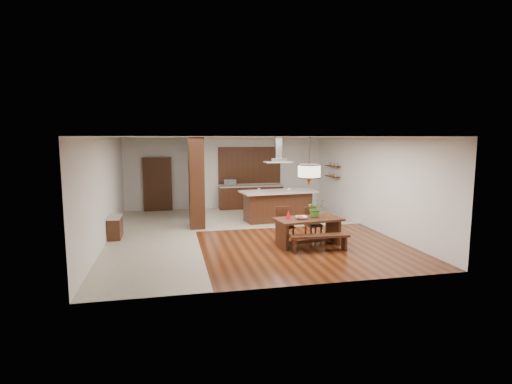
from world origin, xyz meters
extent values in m
plane|color=#3E1A0B|center=(0.00, 0.00, 0.00)|extent=(9.00, 9.00, 0.00)
cube|color=white|center=(0.00, 0.00, 2.90)|extent=(8.00, 9.00, 0.04)
cube|color=silver|center=(0.00, 4.50, 1.45)|extent=(8.00, 0.04, 2.90)
cube|color=silver|center=(0.00, -4.50, 1.45)|extent=(8.00, 0.04, 2.90)
cube|color=silver|center=(-4.00, 0.00, 1.45)|extent=(0.04, 9.00, 2.90)
cube|color=silver|center=(4.00, 0.00, 1.45)|extent=(0.04, 9.00, 2.90)
cube|color=#BCB39D|center=(-2.75, 0.00, 0.01)|extent=(2.50, 9.00, 0.01)
cube|color=#BCB39D|center=(1.25, 2.50, 0.01)|extent=(5.50, 4.00, 0.01)
cube|color=#361F0D|center=(0.00, 0.00, 2.88)|extent=(8.00, 9.00, 0.02)
cube|color=black|center=(-1.40, 1.20, 1.45)|extent=(0.45, 1.00, 2.90)
cube|color=silver|center=(-1.40, 3.30, 1.45)|extent=(0.18, 2.40, 2.90)
cube|color=black|center=(-3.81, 0.20, 0.32)|extent=(0.37, 0.88, 0.63)
cube|color=black|center=(-2.70, 4.40, 1.05)|extent=(1.10, 0.20, 2.10)
cube|color=black|center=(1.00, 4.20, 0.45)|extent=(2.60, 0.60, 0.90)
cube|color=#B9AEA2|center=(1.00, 4.20, 0.92)|extent=(2.60, 0.62, 0.05)
cube|color=#A46231|center=(1.00, 4.46, 1.75)|extent=(2.60, 0.08, 1.50)
cube|color=black|center=(3.87, 2.60, 1.40)|extent=(0.26, 0.90, 0.04)
cube|color=black|center=(3.87, 2.60, 1.80)|extent=(0.26, 0.90, 0.04)
cube|color=black|center=(1.37, -1.69, 0.71)|extent=(1.87, 1.10, 0.06)
cube|color=black|center=(0.61, -1.79, 0.34)|extent=(0.17, 0.71, 0.68)
cube|color=black|center=(2.13, -1.60, 0.34)|extent=(0.17, 0.71, 0.68)
imported|color=#3C7627|center=(1.60, -1.59, 0.98)|extent=(0.45, 0.39, 0.49)
imported|color=beige|center=(1.14, -1.76, 0.77)|extent=(0.35, 0.35, 0.08)
cone|color=#B50C1D|center=(0.81, -1.66, 0.86)|extent=(0.20, 0.20, 0.24)
cylinder|color=gold|center=(1.92, -1.71, 0.78)|extent=(0.07, 0.07, 0.09)
cube|color=black|center=(1.41, 1.53, 0.50)|extent=(2.31, 1.06, 1.01)
cube|color=#B9AEA2|center=(1.41, 1.47, 1.03)|extent=(2.67, 1.38, 0.06)
imported|color=silver|center=(1.80, 1.44, 1.11)|extent=(0.11, 0.11, 0.09)
imported|color=silver|center=(0.16, 4.22, 1.09)|extent=(0.55, 0.43, 0.27)
camera|label=1|loc=(-2.24, -11.64, 2.88)|focal=28.00mm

